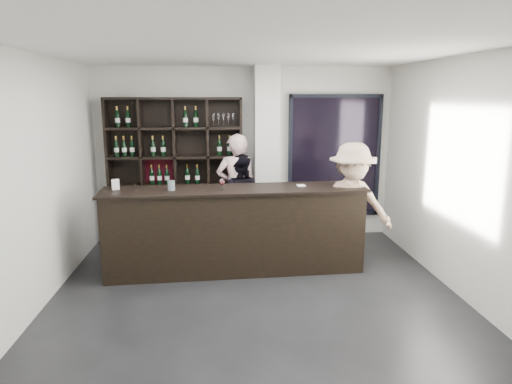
{
  "coord_description": "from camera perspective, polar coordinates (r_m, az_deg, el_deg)",
  "views": [
    {
      "loc": [
        -0.41,
        -4.99,
        2.42
      ],
      "look_at": [
        0.07,
        1.1,
        1.13
      ],
      "focal_mm": 32.0,
      "sensor_mm": 36.0,
      "label": 1
    }
  ],
  "objects": [
    {
      "name": "wine_glass",
      "position": [
        6.09,
        -4.29,
        1.04
      ],
      "size": [
        0.1,
        0.1,
        0.17
      ],
      "primitive_type": null,
      "rotation": [
        0.0,
        0.0,
        -0.38
      ],
      "color": "white",
      "rests_on": "tasting_counter"
    },
    {
      "name": "structural_column",
      "position": [
        7.56,
        1.31,
        4.55
      ],
      "size": [
        0.4,
        0.4,
        2.9
      ],
      "primitive_type": "cube",
      "color": "silver",
      "rests_on": "floor"
    },
    {
      "name": "taster_black",
      "position": [
        7.58,
        -2.04,
        -0.83
      ],
      "size": [
        0.86,
        0.76,
        1.49
      ],
      "primitive_type": "imported",
      "rotation": [
        0.0,
        0.0,
        2.83
      ],
      "color": "black",
      "rests_on": "floor"
    },
    {
      "name": "taster_pink",
      "position": [
        7.54,
        -2.43,
        0.39
      ],
      "size": [
        0.7,
        0.49,
        1.82
      ],
      "primitive_type": "imported",
      "rotation": [
        0.0,
        0.0,
        3.22
      ],
      "color": "beige",
      "rests_on": "floor"
    },
    {
      "name": "customer",
      "position": [
        6.48,
        11.83,
        -1.89
      ],
      "size": [
        1.19,
        0.72,
        1.8
      ],
      "primitive_type": "imported",
      "rotation": [
        0.0,
        0.0,
        0.04
      ],
      "color": "tan",
      "rests_on": "floor"
    },
    {
      "name": "card_stand",
      "position": [
        6.38,
        -17.16,
        0.9
      ],
      "size": [
        0.1,
        0.08,
        0.14
      ],
      "primitive_type": "cube",
      "rotation": [
        0.0,
        0.0,
        0.43
      ],
      "color": "white",
      "rests_on": "tasting_counter"
    },
    {
      "name": "tasting_counter",
      "position": [
        6.36,
        -2.61,
        -4.76
      ],
      "size": [
        3.59,
        0.74,
        1.19
      ],
      "rotation": [
        0.0,
        0.0,
        0.05
      ],
      "color": "black",
      "rests_on": "floor"
    },
    {
      "name": "spit_cup",
      "position": [
        6.16,
        -10.54,
        0.8
      ],
      "size": [
        0.12,
        0.12,
        0.13
      ],
      "primitive_type": "cylinder",
      "rotation": [
        0.0,
        0.0,
        -0.28
      ],
      "color": "silver",
      "rests_on": "tasting_counter"
    },
    {
      "name": "floor",
      "position": [
        5.56,
        0.2,
        -13.92
      ],
      "size": [
        5.0,
        5.5,
        0.01
      ],
      "primitive_type": "cube",
      "color": "black",
      "rests_on": "ground"
    },
    {
      "name": "glass_panel",
      "position": [
        7.99,
        9.77,
        4.42
      ],
      "size": [
        1.6,
        0.08,
        2.1
      ],
      "color": "black",
      "rests_on": "floor"
    },
    {
      "name": "wine_shelf",
      "position": [
        7.69,
        -9.97,
        2.62
      ],
      "size": [
        2.2,
        0.35,
        2.4
      ],
      "primitive_type": null,
      "color": "black",
      "rests_on": "floor"
    },
    {
      "name": "napkin_stack",
      "position": [
        6.38,
        5.66,
        0.8
      ],
      "size": [
        0.11,
        0.11,
        0.02
      ],
      "primitive_type": "cube",
      "rotation": [
        0.0,
        0.0,
        0.08
      ],
      "color": "white",
      "rests_on": "tasting_counter"
    }
  ]
}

